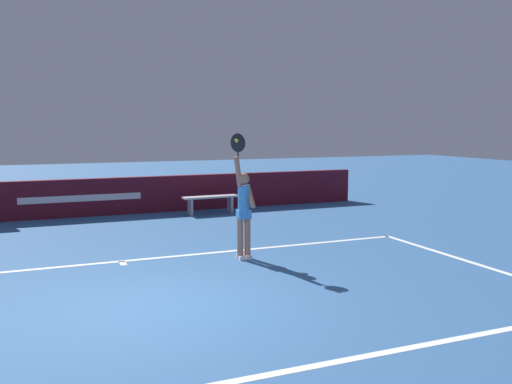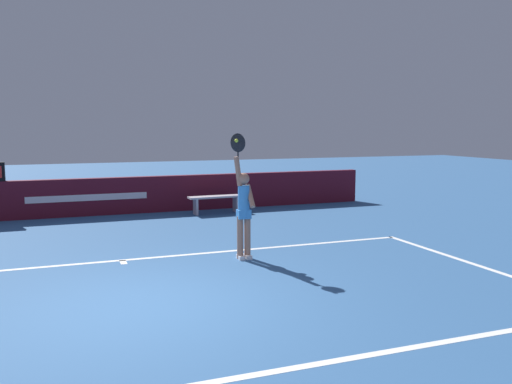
{
  "view_description": "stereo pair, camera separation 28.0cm",
  "coord_description": "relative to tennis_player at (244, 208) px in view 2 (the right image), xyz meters",
  "views": [
    {
      "loc": [
        -1.34,
        -7.04,
        2.44
      ],
      "look_at": [
        2.33,
        1.92,
        1.25
      ],
      "focal_mm": 37.55,
      "sensor_mm": 36.0,
      "label": 1
    },
    {
      "loc": [
        -1.08,
        -7.14,
        2.44
      ],
      "look_at": [
        2.33,
        1.92,
        1.25
      ],
      "focal_mm": 37.55,
      "sensor_mm": 36.0,
      "label": 2
    }
  ],
  "objects": [
    {
      "name": "tennis_player",
      "position": [
        0.0,
        0.0,
        0.0
      ],
      "size": [
        0.43,
        0.38,
        2.33
      ],
      "color": "#9E6E59",
      "rests_on": "ground"
    },
    {
      "name": "court_lines",
      "position": [
        -2.13,
        -1.88,
        -0.95
      ],
      "size": [
        11.78,
        5.23,
        0.0
      ],
      "color": "white",
      "rests_on": "ground"
    },
    {
      "name": "ground_plane",
      "position": [
        -2.13,
        -2.01,
        -0.95
      ],
      "size": [
        60.0,
        60.0,
        0.0
      ],
      "primitive_type": "plane",
      "color": "#315D90"
    },
    {
      "name": "courtside_bench_near",
      "position": [
        0.99,
        5.19,
        -0.57
      ],
      "size": [
        1.59,
        0.44,
        0.5
      ],
      "color": "#BCACB5",
      "rests_on": "ground"
    },
    {
      "name": "tennis_ball",
      "position": [
        -0.17,
        -0.1,
        1.23
      ],
      "size": [
        0.07,
        0.07,
        0.07
      ],
      "color": "#CCD92C"
    },
    {
      "name": "back_wall",
      "position": [
        -2.13,
        6.04,
        -0.44
      ],
      "size": [
        16.14,
        0.25,
        1.03
      ],
      "color": "#511120",
      "rests_on": "ground"
    }
  ]
}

